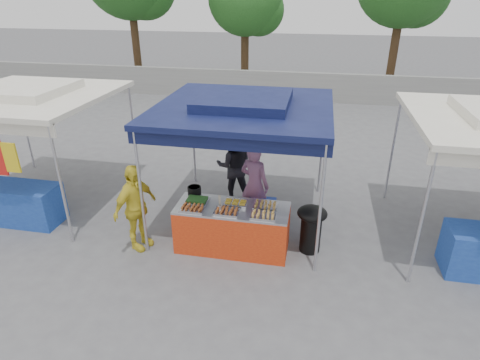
% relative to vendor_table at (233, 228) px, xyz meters
% --- Properties ---
extents(ground_plane, '(80.00, 80.00, 0.00)m').
position_rel_vendor_table_xyz_m(ground_plane, '(0.00, 0.10, -0.43)').
color(ground_plane, '#58585A').
extents(back_wall, '(40.00, 0.25, 1.20)m').
position_rel_vendor_table_xyz_m(back_wall, '(0.00, 11.10, 0.17)').
color(back_wall, gray).
rests_on(back_wall, ground_plane).
extents(main_canopy, '(3.20, 3.20, 2.57)m').
position_rel_vendor_table_xyz_m(main_canopy, '(0.00, 1.07, 1.94)').
color(main_canopy, '#B8B8BF').
rests_on(main_canopy, ground_plane).
extents(neighbor_stall_left, '(3.20, 3.20, 2.57)m').
position_rel_vendor_table_xyz_m(neighbor_stall_left, '(-4.50, 0.67, 1.18)').
color(neighbor_stall_left, '#B8B8BF').
rests_on(neighbor_stall_left, ground_plane).
extents(tree_1, '(3.36, 3.27, 5.62)m').
position_rel_vendor_table_xyz_m(tree_1, '(-2.05, 13.06, 3.42)').
color(tree_1, '#3F2B18').
rests_on(tree_1, ground_plane).
extents(vendor_table, '(2.00, 0.80, 0.85)m').
position_rel_vendor_table_xyz_m(vendor_table, '(0.00, 0.00, 0.00)').
color(vendor_table, red).
rests_on(vendor_table, ground_plane).
extents(food_tray_fl, '(0.42, 0.30, 0.07)m').
position_rel_vendor_table_xyz_m(food_tray_fl, '(-0.66, -0.24, 0.46)').
color(food_tray_fl, silver).
rests_on(food_tray_fl, vendor_table).
extents(food_tray_fm, '(0.42, 0.30, 0.07)m').
position_rel_vendor_table_xyz_m(food_tray_fm, '(-0.05, -0.23, 0.46)').
color(food_tray_fm, silver).
rests_on(food_tray_fm, vendor_table).
extents(food_tray_fr, '(0.42, 0.30, 0.07)m').
position_rel_vendor_table_xyz_m(food_tray_fr, '(0.58, -0.24, 0.46)').
color(food_tray_fr, silver).
rests_on(food_tray_fr, vendor_table).
extents(food_tray_bl, '(0.42, 0.30, 0.07)m').
position_rel_vendor_table_xyz_m(food_tray_bl, '(-0.66, 0.05, 0.46)').
color(food_tray_bl, silver).
rests_on(food_tray_bl, vendor_table).
extents(food_tray_bm, '(0.42, 0.30, 0.07)m').
position_rel_vendor_table_xyz_m(food_tray_bm, '(0.04, 0.10, 0.46)').
color(food_tray_bm, silver).
rests_on(food_tray_bm, vendor_table).
extents(food_tray_br, '(0.42, 0.30, 0.07)m').
position_rel_vendor_table_xyz_m(food_tray_br, '(0.57, 0.10, 0.46)').
color(food_tray_br, silver).
rests_on(food_tray_br, vendor_table).
extents(cooking_pot, '(0.25, 0.25, 0.15)m').
position_rel_vendor_table_xyz_m(cooking_pot, '(-0.80, 0.35, 0.50)').
color(cooking_pot, black).
rests_on(cooking_pot, vendor_table).
extents(skewer_cup, '(0.09, 0.09, 0.11)m').
position_rel_vendor_table_xyz_m(skewer_cup, '(-0.18, -0.16, 0.48)').
color(skewer_cup, '#B8B8BF').
rests_on(skewer_cup, vendor_table).
extents(wok_burner, '(0.53, 0.53, 0.89)m').
position_rel_vendor_table_xyz_m(wok_burner, '(1.39, 0.19, 0.10)').
color(wok_burner, black).
rests_on(wok_burner, ground_plane).
extents(crate_left, '(0.54, 0.38, 0.32)m').
position_rel_vendor_table_xyz_m(crate_left, '(-0.42, 0.63, -0.26)').
color(crate_left, '#132D9F').
rests_on(crate_left, ground_plane).
extents(crate_right, '(0.55, 0.39, 0.33)m').
position_rel_vendor_table_xyz_m(crate_right, '(0.43, 0.73, -0.26)').
color(crate_right, '#132D9F').
rests_on(crate_right, ground_plane).
extents(crate_stacked, '(0.51, 0.36, 0.31)m').
position_rel_vendor_table_xyz_m(crate_stacked, '(0.43, 0.73, 0.06)').
color(crate_stacked, '#132D9F').
rests_on(crate_stacked, crate_right).
extents(vendor_woman, '(0.73, 0.62, 1.70)m').
position_rel_vendor_table_xyz_m(vendor_woman, '(0.24, 0.94, 0.43)').
color(vendor_woman, '#875679').
rests_on(vendor_woman, ground_plane).
extents(helper_man, '(0.89, 0.75, 1.63)m').
position_rel_vendor_table_xyz_m(helper_man, '(-0.36, 1.87, 0.39)').
color(helper_man, black).
rests_on(helper_man, ground_plane).
extents(customer_person, '(0.72, 1.03, 1.63)m').
position_rel_vendor_table_xyz_m(customer_person, '(-1.69, -0.30, 0.39)').
color(customer_person, yellow).
rests_on(customer_person, ground_plane).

